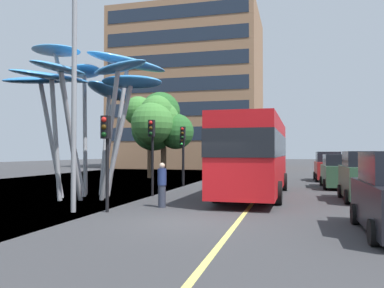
{
  "coord_description": "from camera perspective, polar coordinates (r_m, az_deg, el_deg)",
  "views": [
    {
      "loc": [
        3.13,
        -11.46,
        2.09
      ],
      "look_at": [
        -1.48,
        6.51,
        2.5
      ],
      "focal_mm": 36.73,
      "sensor_mm": 36.0,
      "label": 1
    }
  ],
  "objects": [
    {
      "name": "ground",
      "position": [
        12.27,
        -4.18,
        -11.3
      ],
      "size": [
        120.0,
        240.0,
        0.1
      ],
      "color": "#38383A"
    },
    {
      "name": "red_bus",
      "position": [
        19.07,
        9.05,
        -1.2
      ],
      "size": [
        2.95,
        10.72,
        3.86
      ],
      "color": "red",
      "rests_on": "ground"
    },
    {
      "name": "leaf_sculpture",
      "position": [
        19.51,
        -14.74,
        9.05
      ],
      "size": [
        8.89,
        9.35,
        7.96
      ],
      "color": "#9EA0A5",
      "rests_on": "ground"
    },
    {
      "name": "traffic_light_kerb_near",
      "position": [
        14.05,
        -12.37,
        0.26
      ],
      "size": [
        0.28,
        0.42,
        3.38
      ],
      "color": "black",
      "rests_on": "ground"
    },
    {
      "name": "traffic_light_kerb_far",
      "position": [
        18.9,
        -5.85,
        0.44
      ],
      "size": [
        0.28,
        0.42,
        3.66
      ],
      "color": "black",
      "rests_on": "ground"
    },
    {
      "name": "traffic_light_island_mid",
      "position": [
        24.34,
        -1.3,
        0.11
      ],
      "size": [
        0.28,
        0.42,
        3.69
      ],
      "color": "black",
      "rests_on": "ground"
    },
    {
      "name": "traffic_light_opposite",
      "position": [
        25.76,
        -1.39,
        -0.57
      ],
      "size": [
        0.28,
        0.42,
        3.3
      ],
      "color": "black",
      "rests_on": "ground"
    },
    {
      "name": "car_parked_mid",
      "position": [
        18.48,
        23.9,
        -4.48
      ],
      "size": [
        2.0,
        3.85,
        2.15
      ],
      "color": "#2D5138",
      "rests_on": "ground"
    },
    {
      "name": "car_parked_far",
      "position": [
        24.79,
        20.5,
        -3.83
      ],
      "size": [
        1.94,
        4.43,
        2.0
      ],
      "color": "#2D5138",
      "rests_on": "ground"
    },
    {
      "name": "car_side_street",
      "position": [
        30.87,
        19.14,
        -3.19
      ],
      "size": [
        1.96,
        4.14,
        2.16
      ],
      "color": "maroon",
      "rests_on": "ground"
    },
    {
      "name": "street_lamp",
      "position": [
        14.61,
        -15.34,
        11.99
      ],
      "size": [
        1.91,
        0.44,
        8.61
      ],
      "color": "gray",
      "rests_on": "ground"
    },
    {
      "name": "tree_pavement_near",
      "position": [
        32.46,
        -5.57,
        3.69
      ],
      "size": [
        4.84,
        5.02,
        6.86
      ],
      "color": "brown",
      "rests_on": "ground"
    },
    {
      "name": "tree_pavement_far",
      "position": [
        33.26,
        -4.56,
        2.98
      ],
      "size": [
        5.28,
        4.73,
        7.34
      ],
      "color": "brown",
      "rests_on": "ground"
    },
    {
      "name": "pedestrian",
      "position": [
        15.11,
        -4.38,
        -5.95
      ],
      "size": [
        0.34,
        0.34,
        1.7
      ],
      "color": "#2D3342",
      "rests_on": "ground"
    },
    {
      "name": "backdrop_building",
      "position": [
        56.45,
        -0.29,
        7.53
      ],
      "size": [
        19.53,
        14.71,
        21.44
      ],
      "color": "#936B4C",
      "rests_on": "ground"
    }
  ]
}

